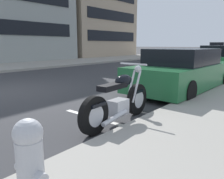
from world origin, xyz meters
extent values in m
plane|color=#333335|center=(0.00, 0.00, 0.00)|extent=(260.00, 260.00, 0.00)
cube|color=gray|center=(12.00, 7.45, 0.07)|extent=(120.00, 5.00, 0.14)
cube|color=silver|center=(0.00, -4.35, 0.00)|extent=(0.12, 2.20, 0.01)
cylinder|color=black|center=(0.79, -4.65, 0.34)|extent=(0.68, 0.15, 0.68)
cylinder|color=silver|center=(0.79, -4.65, 0.34)|extent=(0.38, 0.14, 0.37)
cylinder|color=black|center=(-0.65, -4.73, 0.34)|extent=(0.68, 0.15, 0.68)
cylinder|color=silver|center=(-0.65, -4.73, 0.34)|extent=(0.38, 0.14, 0.37)
cube|color=silver|center=(0.07, -4.69, 0.32)|extent=(0.41, 0.28, 0.30)
cube|color=black|center=(-0.11, -4.70, 0.76)|extent=(0.69, 0.26, 0.10)
ellipsoid|color=black|center=(0.25, -4.68, 0.82)|extent=(0.49, 0.27, 0.24)
cube|color=black|center=(-0.60, -4.73, 0.52)|extent=(0.37, 0.20, 0.06)
cube|color=black|center=(0.77, -4.65, 0.52)|extent=(0.33, 0.18, 0.06)
cylinder|color=silver|center=(0.63, -4.59, 0.65)|extent=(0.34, 0.06, 0.65)
cylinder|color=silver|center=(0.64, -4.73, 0.65)|extent=(0.34, 0.06, 0.65)
cylinder|color=silver|center=(0.61, -4.66, 1.12)|extent=(0.07, 0.62, 0.04)
sphere|color=silver|center=(0.81, -4.65, 1.00)|extent=(0.15, 0.15, 0.15)
cylinder|color=silver|center=(-0.22, -4.85, 0.22)|extent=(0.71, 0.13, 0.16)
cube|color=#236638|center=(3.98, -4.39, 0.52)|extent=(4.74, 1.95, 0.72)
cube|color=black|center=(3.81, -4.39, 1.13)|extent=(2.36, 1.74, 0.50)
cylinder|color=black|center=(5.55, -3.61, 0.31)|extent=(0.63, 0.24, 0.62)
cylinder|color=black|center=(5.50, -5.26, 0.31)|extent=(0.63, 0.24, 0.62)
cylinder|color=black|center=(2.46, -3.52, 0.31)|extent=(0.63, 0.24, 0.62)
cylinder|color=black|center=(2.41, -5.18, 0.31)|extent=(0.63, 0.24, 0.62)
cube|color=#236638|center=(9.28, -4.23, 0.55)|extent=(4.39, 1.89, 0.79)
cube|color=black|center=(9.24, -4.24, 1.21)|extent=(2.19, 1.68, 0.52)
cylinder|color=black|center=(10.68, -3.39, 0.31)|extent=(0.63, 0.24, 0.62)
cylinder|color=black|center=(7.82, -3.49, 0.31)|extent=(0.63, 0.24, 0.62)
cylinder|color=black|center=(13.70, -3.18, 0.31)|extent=(0.63, 0.26, 0.62)
cube|color=#141947|center=(35.83, 2.03, 0.73)|extent=(2.54, 5.54, 0.90)
cube|color=black|center=(35.74, 3.00, 1.51)|extent=(2.11, 2.21, 0.67)
cylinder|color=black|center=(34.74, 3.76, 0.38)|extent=(0.33, 0.78, 0.76)
cylinder|color=black|center=(36.58, 3.94, 0.38)|extent=(0.33, 0.78, 0.76)
cylinder|color=#B7B7BC|center=(-2.38, -5.68, 0.45)|extent=(0.22, 0.22, 0.62)
sphere|color=#B7B7BC|center=(-2.38, -5.68, 0.82)|extent=(0.24, 0.24, 0.24)
cylinder|color=#B7B7BC|center=(-2.38, -5.54, 0.48)|extent=(0.10, 0.08, 0.10)
cylinder|color=#B7B7BC|center=(-2.38, -5.82, 0.48)|extent=(0.10, 0.08, 0.10)
cube|color=black|center=(5.99, 9.72, 2.78)|extent=(10.09, 0.06, 1.10)
cube|color=tan|center=(17.59, 15.69, 5.57)|extent=(9.87, 11.89, 11.15)
cube|color=black|center=(17.59, 9.72, 2.45)|extent=(8.29, 0.06, 1.10)
cube|color=black|center=(17.59, 9.72, 4.76)|extent=(8.29, 0.06, 1.10)
camera|label=1|loc=(-3.25, -7.27, 1.52)|focal=36.07mm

